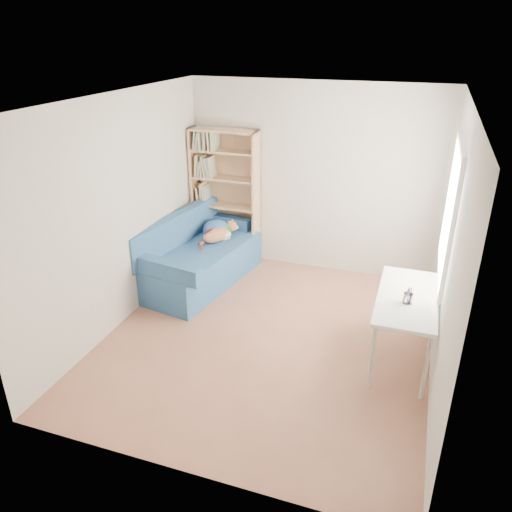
% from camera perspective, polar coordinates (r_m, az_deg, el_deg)
% --- Properties ---
extents(ground, '(4.00, 4.00, 0.00)m').
position_cam_1_polar(ground, '(5.73, 1.36, -9.31)').
color(ground, '#8F5641').
rests_on(ground, ground).
extents(room_shell, '(3.54, 4.04, 2.62)m').
position_cam_1_polar(room_shell, '(5.00, 2.75, 6.42)').
color(room_shell, silver).
rests_on(room_shell, ground).
extents(sofa, '(1.19, 2.02, 0.93)m').
position_cam_1_polar(sofa, '(6.83, -6.61, -0.15)').
color(sofa, navy).
rests_on(sofa, ground).
extents(bookshelf, '(0.97, 0.30, 1.94)m').
position_cam_1_polar(bookshelf, '(7.27, -3.51, 6.15)').
color(bookshelf, tan).
rests_on(bookshelf, ground).
extents(desk, '(0.59, 1.28, 0.75)m').
position_cam_1_polar(desk, '(5.27, 16.87, -5.08)').
color(desk, white).
rests_on(desk, ground).
extents(pen_cup, '(0.09, 0.09, 0.18)m').
position_cam_1_polar(pen_cup, '(5.08, 16.98, -4.53)').
color(pen_cup, white).
rests_on(pen_cup, desk).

